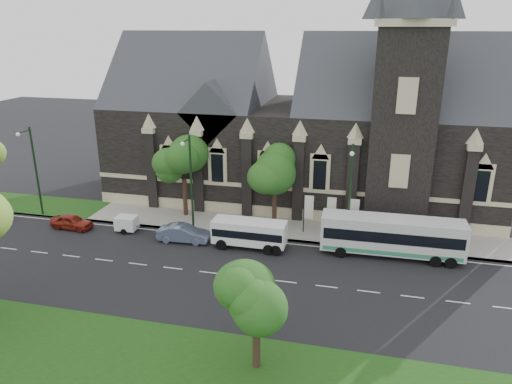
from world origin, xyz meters
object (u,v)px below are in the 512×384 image
(tree_park_east, at_px, (260,292))
(car_far_red, at_px, (72,222))
(banner_flag_center, at_px, (329,211))
(banner_flag_right, at_px, (352,213))
(street_lamp_near, at_px, (350,191))
(street_lamp_mid, at_px, (190,179))
(tree_walk_left, at_px, (186,160))
(tour_coach, at_px, (392,236))
(street_lamp_far, at_px, (34,167))
(tree_walk_right, at_px, (278,165))
(box_trailer, at_px, (127,223))
(banner_flag_left, at_px, (307,209))
(shuttle_bus, at_px, (250,232))
(sedan, at_px, (184,233))

(tree_park_east, height_order, car_far_red, tree_park_east)
(banner_flag_center, relative_size, banner_flag_right, 1.00)
(tree_park_east, distance_m, banner_flag_center, 18.58)
(street_lamp_near, xyz_separation_m, banner_flag_right, (0.29, 1.91, -2.73))
(banner_flag_center, bearing_deg, street_lamp_mid, -171.18)
(tree_walk_left, height_order, tour_coach, tree_walk_left)
(street_lamp_far, bearing_deg, tree_walk_left, 14.26)
(tree_walk_left, distance_m, banner_flag_right, 16.52)
(street_lamp_near, bearing_deg, tree_walk_right, 151.94)
(street_lamp_near, bearing_deg, banner_flag_center, 131.93)
(street_lamp_mid, bearing_deg, banner_flag_right, 7.60)
(street_lamp_mid, xyz_separation_m, street_lamp_far, (-16.00, 0.00, 0.00))
(tree_walk_right, relative_size, street_lamp_near, 0.87)
(tree_walk_left, bearing_deg, banner_flag_right, -6.04)
(tour_coach, xyz_separation_m, box_trailer, (-23.52, -0.50, -0.99))
(street_lamp_near, relative_size, banner_flag_left, 2.25)
(tree_walk_left, height_order, shuttle_bus, tree_walk_left)
(tree_walk_left, bearing_deg, tree_park_east, -59.13)
(shuttle_bus, bearing_deg, street_lamp_far, 174.97)
(tree_walk_right, xyz_separation_m, sedan, (-7.21, -5.83, -5.06))
(tour_coach, height_order, car_far_red, tour_coach)
(tree_walk_left, relative_size, street_lamp_mid, 0.85)
(banner_flag_left, bearing_deg, tree_walk_left, 171.98)
(banner_flag_left, bearing_deg, street_lamp_near, -27.18)
(street_lamp_far, xyz_separation_m, car_far_red, (4.79, -2.00, -4.43))
(tree_walk_right, height_order, shuttle_bus, tree_walk_right)
(tree_park_east, bearing_deg, banner_flag_left, 89.65)
(street_lamp_mid, distance_m, street_lamp_far, 16.00)
(box_trailer, bearing_deg, sedan, -10.42)
(tree_park_east, relative_size, tree_walk_left, 0.82)
(tree_park_east, height_order, banner_flag_right, tree_park_east)
(shuttle_bus, bearing_deg, tree_walk_left, 144.16)
(tour_coach, bearing_deg, tree_walk_right, 155.63)
(street_lamp_near, distance_m, banner_flag_center, 3.74)
(banner_flag_right, height_order, shuttle_bus, banner_flag_right)
(tree_park_east, relative_size, tree_walk_right, 0.81)
(tree_walk_right, distance_m, banner_flag_center, 6.36)
(box_trailer, bearing_deg, tree_walk_right, 18.39)
(banner_flag_center, xyz_separation_m, sedan, (-12.29, -4.12, -1.63))
(tree_walk_left, xyz_separation_m, banner_flag_center, (14.08, -1.70, -3.35))
(tour_coach, xyz_separation_m, car_far_red, (-28.84, -1.11, -1.13))
(street_lamp_far, bearing_deg, street_lamp_mid, 0.00)
(tree_walk_right, xyz_separation_m, box_trailer, (-13.11, -5.01, -5.00))
(street_lamp_far, relative_size, shuttle_bus, 1.43)
(tree_walk_right, xyz_separation_m, street_lamp_far, (-23.21, -3.62, -0.71))
(shuttle_bus, bearing_deg, sedan, -178.18)
(tree_park_east, bearing_deg, car_far_red, 146.02)
(tree_park_east, relative_size, shuttle_bus, 1.00)
(banner_flag_left, bearing_deg, street_lamp_mid, -169.50)
(tree_walk_right, bearing_deg, tour_coach, -23.43)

